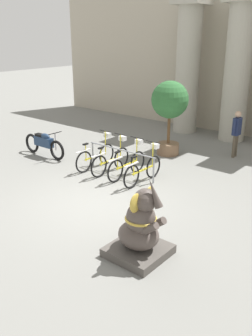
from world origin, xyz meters
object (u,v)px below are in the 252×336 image
object	(u,v)px
bicycle_0	(96,155)
person_pedestrian	(237,130)
potted_tree	(170,105)
bicycle_1	(111,159)
elephant_statue	(140,230)
motorcycle	(44,143)
bicycle_2	(128,164)
bicycle_3	(144,169)

from	to	relation	value
bicycle_0	person_pedestrian	size ratio (longest dim) A/B	1.07
potted_tree	bicycle_1	bearing A→B (deg)	-97.35
bicycle_0	bicycle_1	world-z (taller)	same
bicycle_1	potted_tree	size ratio (longest dim) A/B	0.67
elephant_statue	motorcycle	size ratio (longest dim) A/B	0.82
bicycle_0	elephant_statue	size ratio (longest dim) A/B	1.02
bicycle_2	person_pedestrian	distance (m)	4.14
potted_tree	person_pedestrian	bearing A→B (deg)	31.82
elephant_statue	person_pedestrian	bearing A→B (deg)	99.74
elephant_statue	potted_tree	world-z (taller)	potted_tree
bicycle_1	bicycle_2	distance (m)	0.62
potted_tree	bicycle_2	bearing A→B (deg)	-83.59
bicycle_0	bicycle_3	xyz separation A→B (m)	(1.87, -0.03, 0.00)
motorcycle	person_pedestrian	xyz separation A→B (m)	(5.05, 4.08, 0.48)
bicycle_3	motorcycle	world-z (taller)	bicycle_3
bicycle_1	potted_tree	distance (m)	2.92
bicycle_3	elephant_statue	size ratio (longest dim) A/B	1.02
motorcycle	bicycle_0	bearing A→B (deg)	7.73
bicycle_0	bicycle_3	world-z (taller)	same
elephant_statue	potted_tree	distance (m)	6.52
motorcycle	potted_tree	bearing A→B (deg)	42.69
bicycle_0	bicycle_2	world-z (taller)	same
bicycle_2	bicycle_1	bearing A→B (deg)	-178.37
bicycle_1	person_pedestrian	world-z (taller)	person_pedestrian
bicycle_0	potted_tree	size ratio (longest dim) A/B	0.67
bicycle_1	motorcycle	bearing A→B (deg)	-173.94
bicycle_2	person_pedestrian	size ratio (longest dim) A/B	1.07
bicycle_1	bicycle_3	world-z (taller)	same
elephant_statue	person_pedestrian	size ratio (longest dim) A/B	1.05
bicycle_2	potted_tree	world-z (taller)	potted_tree
elephant_statue	bicycle_0	bearing A→B (deg)	143.21
bicycle_0	motorcycle	world-z (taller)	bicycle_0
person_pedestrian	potted_tree	world-z (taller)	potted_tree
bicycle_0	bicycle_2	bearing A→B (deg)	0.90
motorcycle	bicycle_3	bearing A→B (deg)	3.73
bicycle_0	potted_tree	distance (m)	3.06
bicycle_0	motorcycle	distance (m)	2.20
bicycle_0	elephant_statue	bearing A→B (deg)	-36.79
bicycle_1	person_pedestrian	distance (m)	4.43
bicycle_3	person_pedestrian	xyz separation A→B (m)	(1.00, 3.82, 0.53)
bicycle_0	bicycle_2	distance (m)	1.25
bicycle_3	potted_tree	distance (m)	3.07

